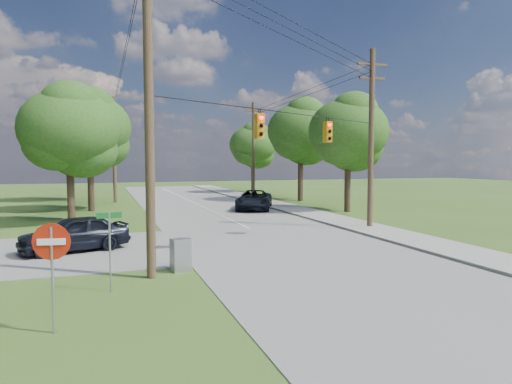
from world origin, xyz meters
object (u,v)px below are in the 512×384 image
object	(u,v)px
pole_ne	(371,136)
pole_north_e	(253,150)
do_not_enter_sign	(52,254)
control_cabinet	(181,255)
car_main_north	(254,200)
car_cross_dark	(74,233)
pole_sw	(149,94)
pole_north_w	(114,149)

from	to	relation	value
pole_ne	pole_north_e	bearing A→B (deg)	90.00
pole_ne	do_not_enter_sign	world-z (taller)	pole_ne
pole_north_e	control_cabinet	bearing A→B (deg)	-113.15
pole_north_e	do_not_enter_sign	distance (m)	37.80
pole_north_e	car_main_north	size ratio (longest dim) A/B	1.76
pole_ne	car_cross_dark	distance (m)	17.02
control_cabinet	pole_north_e	bearing A→B (deg)	53.49
pole_north_e	car_main_north	world-z (taller)	pole_north_e
pole_sw	car_cross_dark	world-z (taller)	pole_sw
pole_north_e	do_not_enter_sign	xyz separation A→B (m)	(-16.18, -34.00, -3.26)
pole_sw	pole_north_e	distance (m)	32.55
do_not_enter_sign	pole_sw	bearing A→B (deg)	70.32
car_cross_dark	control_cabinet	world-z (taller)	car_cross_dark
control_cabinet	do_not_enter_sign	distance (m)	6.40
car_cross_dark	do_not_enter_sign	world-z (taller)	do_not_enter_sign
pole_north_e	pole_north_w	bearing A→B (deg)	180.00
pole_north_w	car_cross_dark	size ratio (longest dim) A/B	2.16
car_cross_dark	pole_ne	bearing A→B (deg)	78.49
pole_sw	car_main_north	world-z (taller)	pole_sw
car_cross_dark	car_main_north	size ratio (longest dim) A/B	0.81
pole_ne	pole_north_w	size ratio (longest dim) A/B	1.05
car_main_north	pole_north_w	bearing A→B (deg)	158.73
pole_sw	car_cross_dark	bearing A→B (deg)	116.09
pole_sw	control_cabinet	bearing A→B (deg)	28.61
pole_north_e	do_not_enter_sign	bearing A→B (deg)	-115.44
pole_ne	control_cabinet	size ratio (longest dim) A/B	8.75
pole_sw	pole_north_e	world-z (taller)	pole_sw
car_cross_dark	control_cabinet	distance (m)	6.33
pole_north_e	control_cabinet	distance (m)	31.86
pole_sw	car_cross_dark	size ratio (longest dim) A/B	2.59
pole_ne	control_cabinet	distance (m)	15.05
pole_north_w	control_cabinet	size ratio (longest dim) A/B	8.33
pole_ne	pole_sw	bearing A→B (deg)	-150.62
pole_ne	do_not_enter_sign	size ratio (longest dim) A/B	4.05
pole_sw	car_main_north	bearing A→B (deg)	62.19
car_main_north	pole_north_e	bearing A→B (deg)	95.58
pole_sw	control_cabinet	distance (m)	5.77
car_cross_dark	do_not_enter_sign	distance (m)	10.07
pole_north_e	control_cabinet	size ratio (longest dim) A/B	8.33
pole_north_e	car_main_north	distance (m)	11.80
car_main_north	car_cross_dark	bearing A→B (deg)	-109.92
pole_north_w	control_cabinet	distance (m)	29.39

